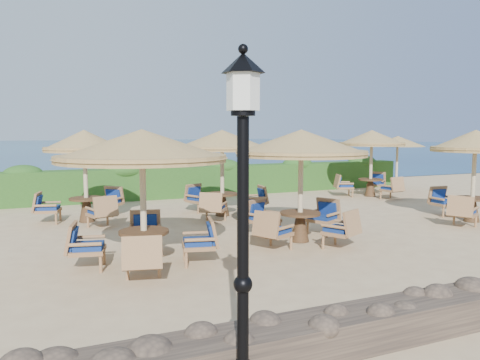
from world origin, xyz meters
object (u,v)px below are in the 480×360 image
Objects in this scene: cafe_set_1 at (301,162)px; cafe_set_0 at (142,167)px; lamp_post at (243,247)px; extra_parasol at (398,141)px; cafe_set_5 at (371,150)px; cafe_set_2 at (475,159)px; cafe_set_4 at (222,154)px; cafe_set_3 at (85,161)px.

cafe_set_0 is at bearing -171.53° from cafe_set_1.
lamp_post reaches higher than cafe_set_0.
cafe_set_0 reaches higher than extra_parasol.
cafe_set_0 is 1.19× the size of cafe_set_5.
cafe_set_2 and cafe_set_5 have the same top height.
extra_parasol is (12.60, 12.00, 0.62)m from lamp_post.
extra_parasol is 14.31m from cafe_set_0.
lamp_post is 15.34m from cafe_set_5.
lamp_post is 11.34m from cafe_set_2.
cafe_set_4 is at bearing -166.65° from cafe_set_5.
cafe_set_3 is (-0.59, 5.11, -0.17)m from cafe_set_0.
cafe_set_4 is at bearing -9.20° from cafe_set_3.
cafe_set_0 and cafe_set_2 have the same top height.
extra_parasol is 0.88× the size of cafe_set_5.
lamp_post is 5.03m from cafe_set_0.
cafe_set_3 is at bearing 170.80° from cafe_set_4.
cafe_set_3 is at bearing -171.85° from extra_parasol.
cafe_set_3 is at bearing 134.18° from cafe_set_1.
lamp_post is at bearing -125.24° from cafe_set_1.
lamp_post is 1.21× the size of cafe_set_5.
cafe_set_4 is (-9.11, -2.51, -0.25)m from extra_parasol.
cafe_set_3 is at bearing 92.67° from lamp_post.
cafe_set_2 and cafe_set_4 have the same top height.
cafe_set_5 is (0.74, 5.43, 0.04)m from cafe_set_2.
cafe_set_2 and cafe_set_3 have the same top height.
cafe_set_1 is at bearing 54.76° from lamp_post.
cafe_set_4 is (-6.29, 3.76, 0.10)m from cafe_set_2.
cafe_set_3 is at bearing -174.65° from cafe_set_5.
lamp_post is 1.16× the size of cafe_set_4.
cafe_set_3 is at bearing 156.77° from cafe_set_2.
cafe_set_5 is (10.99, 1.03, 0.10)m from cafe_set_3.
cafe_set_5 is (-2.08, -0.84, -0.31)m from extra_parasol.
cafe_set_3 and cafe_set_4 have the same top height.
extra_parasol is 2.27m from cafe_set_5.
cafe_set_1 is at bearing -45.82° from cafe_set_3.
cafe_set_0 and cafe_set_5 have the same top height.
cafe_set_2 is at bearing 4.22° from cafe_set_0.
lamp_post is 1.19× the size of cafe_set_2.
cafe_set_2 is 0.97× the size of cafe_set_4.
cafe_set_0 is (0.12, 5.01, 0.38)m from lamp_post.
lamp_post is at bearing -87.33° from cafe_set_3.
cafe_set_4 is 7.23m from cafe_set_5.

